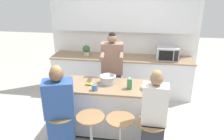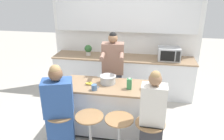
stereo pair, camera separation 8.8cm
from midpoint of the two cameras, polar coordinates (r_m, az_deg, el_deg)
name	(u,v)px [view 1 (the left image)]	position (r m, az deg, el deg)	size (l,w,h in m)	color
ground_plane	(111,130)	(4.11, -0.77, -15.49)	(16.00, 16.00, 0.00)	#B2ADA3
wall_back	(123,27)	(5.21, 2.41, 11.18)	(3.50, 0.22, 2.70)	white
back_counter	(121,75)	(5.23, 1.87, -1.27)	(3.25, 0.64, 0.90)	silver
kitchen_island	(111,109)	(3.85, -0.81, -10.04)	(1.65, 0.66, 0.90)	black
bar_stool_leftmost	(62,130)	(3.53, -13.54, -15.05)	(0.42, 0.42, 0.68)	#997047
bar_stool_center_left	(91,132)	(3.43, -6.25, -15.77)	(0.42, 0.42, 0.68)	#997047
bar_stool_center_right	(120,134)	(3.37, 1.37, -16.41)	(0.42, 0.42, 0.68)	#997047
bar_stool_rightmost	(150,138)	(3.33, 9.19, -17.21)	(0.42, 0.42, 0.68)	#997047
person_cooking	(112,76)	(4.16, -0.56, -1.70)	(0.45, 0.58, 1.69)	#383842
person_wrapped_blanket	(60,114)	(3.38, -14.12, -11.03)	(0.49, 0.40, 1.45)	#2D5193
person_seated_near	(153,123)	(3.17, 9.89, -13.43)	(0.35, 0.27, 1.46)	#333338
cooking_pot	(108,80)	(3.69, -1.76, -2.51)	(0.36, 0.27, 0.14)	#B7BABC
fruit_bowl	(148,88)	(3.54, 8.73, -4.57)	(0.22, 0.22, 0.06)	silver
coffee_cup_near	(95,88)	(3.47, -5.27, -4.58)	(0.12, 0.09, 0.09)	#4C7099
banana_bunch	(89,84)	(3.67, -6.62, -3.58)	(0.15, 0.11, 0.05)	yellow
juice_carton	(130,84)	(3.51, 3.89, -3.55)	(0.08, 0.08, 0.19)	#38844C
microwave	(167,53)	(4.98, 13.74, 4.22)	(0.48, 0.34, 0.29)	#B2B5B7
potted_plant	(86,50)	(5.18, -7.20, 5.30)	(0.17, 0.17, 0.25)	beige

